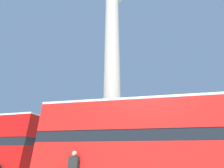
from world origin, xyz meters
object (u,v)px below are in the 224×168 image
at_px(monument_column, 112,72).
at_px(street_lamp, 82,135).
at_px(bus_a, 142,138).
at_px(equestrian_statue, 217,149).

distance_m(monument_column, street_lamp, 7.87).
height_order(bus_a, equestrian_statue, equestrian_statue).
bearing_deg(bus_a, street_lamp, 146.97).
relative_size(monument_column, street_lamp, 4.91).
bearing_deg(street_lamp, monument_column, 63.35).
xyz_separation_m(equestrian_statue, street_lamp, (-11.54, -7.71, 0.98)).
distance_m(bus_a, equestrian_statue, 12.31).
bearing_deg(monument_column, bus_a, -60.86).
height_order(equestrian_statue, street_lamp, equestrian_statue).
xyz_separation_m(bus_a, equestrian_statue, (6.76, 10.28, -0.47)).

